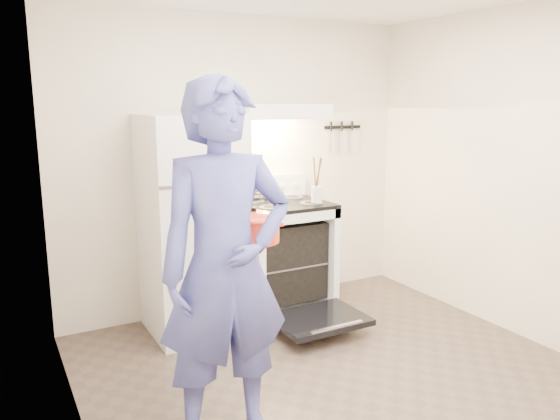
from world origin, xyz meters
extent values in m
plane|color=#4D4034|center=(0.00, 0.00, 0.00)|extent=(3.60, 3.60, 0.00)
cube|color=white|center=(0.00, 1.80, 1.25)|extent=(3.20, 0.02, 2.50)
cube|color=white|center=(-0.58, 1.45, 0.85)|extent=(0.70, 0.70, 1.70)
cube|color=white|center=(0.23, 1.48, 0.46)|extent=(0.76, 0.65, 0.92)
cube|color=black|center=(0.23, 1.48, 0.94)|extent=(0.76, 0.65, 0.03)
cube|color=white|center=(0.23, 1.76, 1.05)|extent=(0.76, 0.07, 0.20)
cube|color=black|center=(0.23, 0.88, 0.12)|extent=(0.70, 0.54, 0.04)
cube|color=slate|center=(0.23, 1.48, 0.44)|extent=(0.60, 0.52, 0.01)
cube|color=white|center=(0.23, 1.55, 1.71)|extent=(0.76, 0.50, 0.12)
cube|color=black|center=(1.05, 1.79, 1.55)|extent=(0.40, 0.02, 0.03)
cylinder|color=olive|center=(0.22, 1.45, 0.45)|extent=(0.30, 0.30, 0.02)
cylinder|color=silver|center=(0.42, 1.23, 1.05)|extent=(0.11, 0.11, 0.13)
imported|color=navy|center=(-0.92, -0.02, 0.96)|extent=(0.73, 0.51, 1.93)
camera|label=1|loc=(-1.95, -2.49, 1.81)|focal=35.00mm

